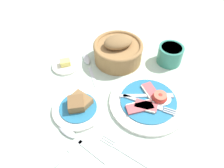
{
  "coord_description": "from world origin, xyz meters",
  "views": [
    {
      "loc": [
        -0.09,
        -0.45,
        0.61
      ],
      "look_at": [
        -0.06,
        0.08,
        0.02
      ],
      "focal_mm": 35.0,
      "sensor_mm": 36.0,
      "label": 1
    }
  ],
  "objects_px": {
    "butter_dish": "(66,65)",
    "teaspoon_by_saucer": "(88,63)",
    "breakfast_plate": "(149,102)",
    "bread_plate": "(78,107)",
    "teaspoon_stray": "(73,136)",
    "fork_on_cloth": "(129,153)",
    "sugar_cup": "(170,54)",
    "teaspoon_near_cup": "(62,156)",
    "bread_basket": "(118,51)"
  },
  "relations": [
    {
      "from": "bread_basket",
      "to": "fork_on_cloth",
      "type": "relative_size",
      "value": 1.26
    },
    {
      "from": "breakfast_plate",
      "to": "butter_dish",
      "type": "xyz_separation_m",
      "value": [
        -0.3,
        0.21,
        -0.0
      ]
    },
    {
      "from": "breakfast_plate",
      "to": "teaspoon_near_cup",
      "type": "xyz_separation_m",
      "value": [
        -0.29,
        -0.17,
        -0.01
      ]
    },
    {
      "from": "butter_dish",
      "to": "fork_on_cloth",
      "type": "height_order",
      "value": "butter_dish"
    },
    {
      "from": "bread_plate",
      "to": "sugar_cup",
      "type": "distance_m",
      "value": 0.42
    },
    {
      "from": "butter_dish",
      "to": "teaspoon_stray",
      "type": "xyz_separation_m",
      "value": [
        0.05,
        -0.32,
        -0.0
      ]
    },
    {
      "from": "teaspoon_near_cup",
      "to": "fork_on_cloth",
      "type": "relative_size",
      "value": 1.01
    },
    {
      "from": "breakfast_plate",
      "to": "bread_plate",
      "type": "bearing_deg",
      "value": -178.36
    },
    {
      "from": "sugar_cup",
      "to": "fork_on_cloth",
      "type": "height_order",
      "value": "sugar_cup"
    },
    {
      "from": "butter_dish",
      "to": "teaspoon_by_saucer",
      "type": "distance_m",
      "value": 0.09
    },
    {
      "from": "breakfast_plate",
      "to": "fork_on_cloth",
      "type": "xyz_separation_m",
      "value": [
        -0.09,
        -0.18,
        -0.01
      ]
    },
    {
      "from": "butter_dish",
      "to": "teaspoon_stray",
      "type": "relative_size",
      "value": 0.71
    },
    {
      "from": "breakfast_plate",
      "to": "teaspoon_by_saucer",
      "type": "xyz_separation_m",
      "value": [
        -0.21,
        0.22,
        -0.01
      ]
    },
    {
      "from": "bread_basket",
      "to": "fork_on_cloth",
      "type": "height_order",
      "value": "bread_basket"
    },
    {
      "from": "butter_dish",
      "to": "teaspoon_by_saucer",
      "type": "relative_size",
      "value": 0.57
    },
    {
      "from": "teaspoon_near_cup",
      "to": "teaspoon_stray",
      "type": "bearing_deg",
      "value": -157.79
    },
    {
      "from": "breakfast_plate",
      "to": "bread_plate",
      "type": "height_order",
      "value": "bread_plate"
    },
    {
      "from": "breakfast_plate",
      "to": "bread_basket",
      "type": "relative_size",
      "value": 1.36
    },
    {
      "from": "butter_dish",
      "to": "fork_on_cloth",
      "type": "distance_m",
      "value": 0.44
    },
    {
      "from": "breakfast_plate",
      "to": "bread_basket",
      "type": "height_order",
      "value": "bread_basket"
    },
    {
      "from": "bread_plate",
      "to": "fork_on_cloth",
      "type": "distance_m",
      "value": 0.23
    },
    {
      "from": "teaspoon_by_saucer",
      "to": "fork_on_cloth",
      "type": "relative_size",
      "value": 1.22
    },
    {
      "from": "teaspoon_stray",
      "to": "fork_on_cloth",
      "type": "height_order",
      "value": "teaspoon_stray"
    },
    {
      "from": "bread_basket",
      "to": "teaspoon_near_cup",
      "type": "height_order",
      "value": "bread_basket"
    },
    {
      "from": "breakfast_plate",
      "to": "sugar_cup",
      "type": "bearing_deg",
      "value": 60.16
    },
    {
      "from": "bread_plate",
      "to": "teaspoon_by_saucer",
      "type": "relative_size",
      "value": 0.91
    },
    {
      "from": "breakfast_plate",
      "to": "teaspoon_stray",
      "type": "bearing_deg",
      "value": -156.26
    },
    {
      "from": "sugar_cup",
      "to": "bread_basket",
      "type": "relative_size",
      "value": 0.5
    },
    {
      "from": "breakfast_plate",
      "to": "sugar_cup",
      "type": "distance_m",
      "value": 0.24
    },
    {
      "from": "butter_dish",
      "to": "breakfast_plate",
      "type": "bearing_deg",
      "value": -34.74
    },
    {
      "from": "teaspoon_by_saucer",
      "to": "teaspoon_near_cup",
      "type": "xyz_separation_m",
      "value": [
        -0.08,
        -0.39,
        0.0
      ]
    },
    {
      "from": "teaspoon_by_saucer",
      "to": "fork_on_cloth",
      "type": "bearing_deg",
      "value": -176.91
    },
    {
      "from": "bread_basket",
      "to": "teaspoon_stray",
      "type": "height_order",
      "value": "bread_basket"
    },
    {
      "from": "sugar_cup",
      "to": "teaspoon_by_saucer",
      "type": "relative_size",
      "value": 0.52
    },
    {
      "from": "teaspoon_near_cup",
      "to": "bread_plate",
      "type": "bearing_deg",
      "value": -145.55
    },
    {
      "from": "bread_basket",
      "to": "teaspoon_near_cup",
      "type": "relative_size",
      "value": 1.26
    },
    {
      "from": "butter_dish",
      "to": "teaspoon_near_cup",
      "type": "relative_size",
      "value": 0.7
    },
    {
      "from": "teaspoon_by_saucer",
      "to": "teaspoon_near_cup",
      "type": "distance_m",
      "value": 0.4
    },
    {
      "from": "bread_plate",
      "to": "teaspoon_near_cup",
      "type": "distance_m",
      "value": 0.17
    },
    {
      "from": "bread_plate",
      "to": "teaspoon_stray",
      "type": "height_order",
      "value": "bread_plate"
    },
    {
      "from": "bread_plate",
      "to": "sugar_cup",
      "type": "height_order",
      "value": "sugar_cup"
    },
    {
      "from": "breakfast_plate",
      "to": "teaspoon_stray",
      "type": "relative_size",
      "value": 1.74
    },
    {
      "from": "sugar_cup",
      "to": "bread_basket",
      "type": "height_order",
      "value": "bread_basket"
    },
    {
      "from": "sugar_cup",
      "to": "teaspoon_near_cup",
      "type": "bearing_deg",
      "value": -136.74
    },
    {
      "from": "teaspoon_by_saucer",
      "to": "sugar_cup",
      "type": "bearing_deg",
      "value": -105.13
    },
    {
      "from": "teaspoon_stray",
      "to": "butter_dish",
      "type": "bearing_deg",
      "value": -39.65
    },
    {
      "from": "bread_basket",
      "to": "butter_dish",
      "type": "height_order",
      "value": "bread_basket"
    },
    {
      "from": "fork_on_cloth",
      "to": "teaspoon_stray",
      "type": "bearing_deg",
      "value": 15.51
    },
    {
      "from": "teaspoon_near_cup",
      "to": "teaspoon_stray",
      "type": "distance_m",
      "value": 0.07
    },
    {
      "from": "bread_plate",
      "to": "sugar_cup",
      "type": "relative_size",
      "value": 1.77
    }
  ]
}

